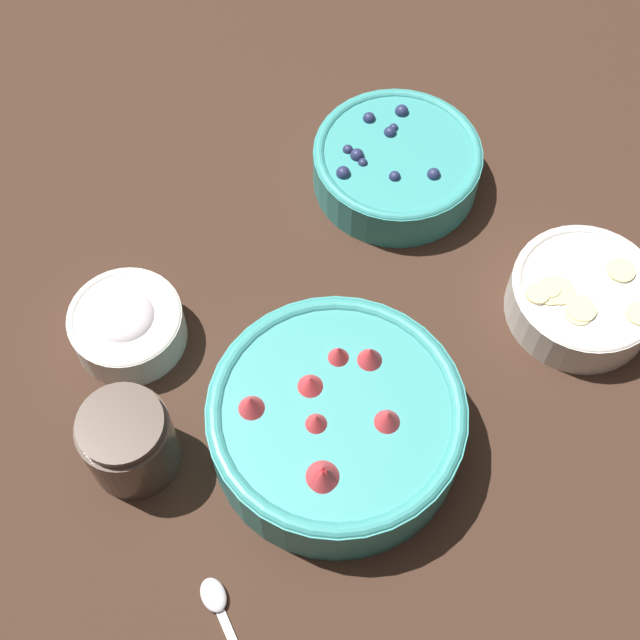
{
  "coord_description": "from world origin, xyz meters",
  "views": [
    {
      "loc": [
        0.31,
        0.27,
        0.81
      ],
      "look_at": [
        -0.0,
        -0.03,
        0.04
      ],
      "focal_mm": 50.0,
      "sensor_mm": 36.0,
      "label": 1
    }
  ],
  "objects_px": {
    "bowl_bananas": "(583,296)",
    "bowl_cream": "(127,324)",
    "bowl_blueberries": "(397,163)",
    "jar_chocolate": "(129,442)",
    "bowl_strawberries": "(336,421)"
  },
  "relations": [
    {
      "from": "bowl_bananas",
      "to": "jar_chocolate",
      "type": "relative_size",
      "value": 1.75
    },
    {
      "from": "bowl_strawberries",
      "to": "bowl_blueberries",
      "type": "distance_m",
      "value": 0.32
    },
    {
      "from": "bowl_strawberries",
      "to": "bowl_bananas",
      "type": "bearing_deg",
      "value": 164.37
    },
    {
      "from": "bowl_blueberries",
      "to": "jar_chocolate",
      "type": "bearing_deg",
      "value": 7.04
    },
    {
      "from": "bowl_cream",
      "to": "jar_chocolate",
      "type": "xyz_separation_m",
      "value": [
        0.08,
        0.11,
        0.01
      ]
    },
    {
      "from": "jar_chocolate",
      "to": "bowl_bananas",
      "type": "bearing_deg",
      "value": 155.12
    },
    {
      "from": "bowl_strawberries",
      "to": "jar_chocolate",
      "type": "distance_m",
      "value": 0.19
    },
    {
      "from": "bowl_blueberries",
      "to": "bowl_strawberries",
      "type": "bearing_deg",
      "value": 32.34
    },
    {
      "from": "bowl_bananas",
      "to": "bowl_cream",
      "type": "distance_m",
      "value": 0.46
    },
    {
      "from": "bowl_strawberries",
      "to": "jar_chocolate",
      "type": "relative_size",
      "value": 2.77
    },
    {
      "from": "bowl_bananas",
      "to": "bowl_cream",
      "type": "xyz_separation_m",
      "value": [
        0.35,
        -0.3,
        -0.0
      ]
    },
    {
      "from": "bowl_bananas",
      "to": "bowl_strawberries",
      "type": "bearing_deg",
      "value": -15.63
    },
    {
      "from": "bowl_strawberries",
      "to": "bowl_cream",
      "type": "relative_size",
      "value": 2.09
    },
    {
      "from": "bowl_blueberries",
      "to": "jar_chocolate",
      "type": "xyz_separation_m",
      "value": [
        0.42,
        0.05,
        0.01
      ]
    },
    {
      "from": "bowl_strawberries",
      "to": "jar_chocolate",
      "type": "height_order",
      "value": "bowl_strawberries"
    }
  ]
}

